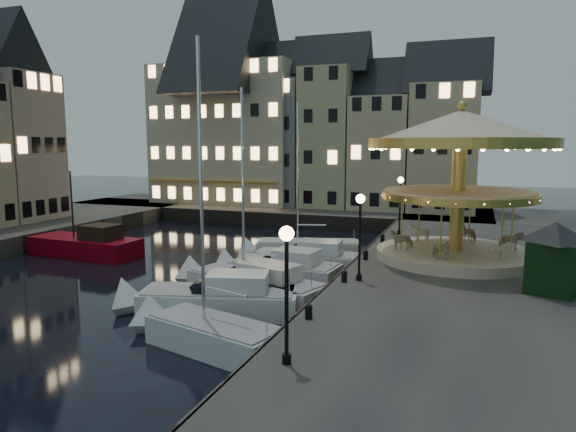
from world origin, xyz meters
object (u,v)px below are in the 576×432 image
at_px(bollard_a, 309,311).
at_px(motorboat_c, 249,284).
at_px(bollard_d, 383,238).
at_px(bollard_b, 344,276).
at_px(motorboat_b, 211,300).
at_px(motorboat_f, 299,249).
at_px(streetlamp_b, 360,225).
at_px(red_fishing_boat, 87,246).
at_px(motorboat_d, 278,270).
at_px(streetlamp_c, 400,197).
at_px(ticket_kiosk, 555,245).
at_px(streetlamp_a, 287,275).
at_px(motorboat_a, 204,334).
at_px(bollard_c, 366,255).
at_px(motorboat_e, 301,260).
at_px(carousel, 460,156).

height_order(bollard_a, motorboat_c, motorboat_c).
bearing_deg(bollard_d, bollard_b, -90.00).
bearing_deg(motorboat_b, motorboat_f, 90.29).
relative_size(streetlamp_b, red_fishing_boat, 0.50).
bearing_deg(streetlamp_b, motorboat_d, 150.26).
relative_size(bollard_b, motorboat_f, 0.05).
distance_m(streetlamp_c, ticket_kiosk, 15.17).
distance_m(streetlamp_a, motorboat_b, 9.69).
distance_m(bollard_d, motorboat_f, 5.79).
bearing_deg(motorboat_a, bollard_c, 71.06).
relative_size(bollard_c, motorboat_c, 0.05).
height_order(motorboat_b, motorboat_d, same).
distance_m(streetlamp_a, motorboat_f, 20.76).
bearing_deg(bollard_c, motorboat_e, 163.20).
xyz_separation_m(bollard_a, bollard_d, (0.00, 16.00, 0.00)).
bearing_deg(ticket_kiosk, motorboat_b, -163.81).
relative_size(streetlamp_c, motorboat_d, 0.57).
bearing_deg(streetlamp_c, motorboat_b, -110.19).
xyz_separation_m(streetlamp_c, carousel, (4.16, -7.12, 3.10)).
distance_m(bollard_c, motorboat_a, 12.15).
height_order(red_fishing_boat, carousel, carousel).
bearing_deg(motorboat_d, bollard_b, -36.85).
xyz_separation_m(streetlamp_b, motorboat_c, (-5.62, -0.34, -3.34)).
height_order(streetlamp_c, bollard_c, streetlamp_c).
relative_size(motorboat_c, motorboat_d, 1.60).
xyz_separation_m(motorboat_e, red_fishing_boat, (-15.43, -1.22, 0.07)).
height_order(motorboat_d, carousel, carousel).
xyz_separation_m(motorboat_d, red_fishing_boat, (-14.98, 1.52, 0.07)).
bearing_deg(motorboat_b, bollard_b, 27.03).
relative_size(streetlamp_b, streetlamp_c, 1.00).
xyz_separation_m(streetlamp_c, motorboat_f, (-6.26, -4.01, -3.49)).
bearing_deg(motorboat_c, bollard_d, 64.09).
relative_size(red_fishing_boat, carousel, 0.82).
distance_m(bollard_a, bollard_b, 5.50).
distance_m(streetlamp_c, bollard_a, 19.66).
height_order(motorboat_e, red_fishing_boat, red_fishing_boat).
height_order(streetlamp_b, motorboat_e, streetlamp_b).
height_order(bollard_c, red_fishing_boat, red_fishing_boat).
bearing_deg(motorboat_a, motorboat_e, 91.58).
bearing_deg(streetlamp_a, ticket_kiosk, 52.31).
bearing_deg(bollard_b, streetlamp_c, 87.55).
distance_m(motorboat_e, ticket_kiosk, 14.44).
bearing_deg(motorboat_e, carousel, 3.70).
bearing_deg(bollard_a, motorboat_c, 131.59).
bearing_deg(streetlamp_c, bollard_a, -91.76).
height_order(motorboat_e, ticket_kiosk, ticket_kiosk).
height_order(streetlamp_c, motorboat_c, motorboat_c).
xyz_separation_m(motorboat_e, ticket_kiosk, (13.29, -4.91, 2.80)).
relative_size(bollard_a, motorboat_c, 0.05).
distance_m(bollard_a, ticket_kiosk, 11.49).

